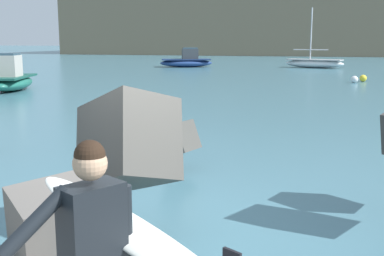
{
  "coord_description": "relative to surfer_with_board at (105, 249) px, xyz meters",
  "views": [
    {
      "loc": [
        2.27,
        -5.8,
        2.6
      ],
      "look_at": [
        0.45,
        0.5,
        1.4
      ],
      "focal_mm": 45.12,
      "sensor_mm": 36.0,
      "label": 1
    }
  ],
  "objects": [
    {
      "name": "boat_near_left",
      "position": [
        -12.26,
        42.83,
        -0.69
      ],
      "size": [
        5.51,
        3.83,
        1.89
      ],
      "color": "navy",
      "rests_on": "ground"
    },
    {
      "name": "surfer_with_board",
      "position": [
        0.0,
        0.0,
        0.0
      ],
      "size": [
        2.0,
        1.55,
        1.78
      ],
      "color": "black",
      "rests_on": "walkway_path"
    },
    {
      "name": "headland_bluff",
      "position": [
        -10.32,
        98.99,
        6.33
      ],
      "size": [
        75.51,
        43.53,
        15.17
      ],
      "color": "#847056",
      "rests_on": "ground"
    },
    {
      "name": "boat_near_centre",
      "position": [
        -14.66,
        18.9,
        -0.68
      ],
      "size": [
        2.97,
        4.58,
        1.95
      ],
      "color": "#1E6656",
      "rests_on": "ground"
    },
    {
      "name": "boat_mid_right",
      "position": [
        -0.24,
        44.74,
        -0.81
      ],
      "size": [
        5.8,
        3.01,
        5.59
      ],
      "color": "white",
      "rests_on": "ground"
    },
    {
      "name": "mooring_buoy_middle",
      "position": [
        3.31,
        29.76,
        -1.06
      ],
      "size": [
        0.44,
        0.44,
        0.44
      ],
      "color": "yellow",
      "rests_on": "ground"
    },
    {
      "name": "mooring_buoy_inner",
      "position": [
        2.74,
        28.62,
        -1.06
      ],
      "size": [
        0.44,
        0.44,
        0.44
      ],
      "color": "silver",
      "rests_on": "ground"
    },
    {
      "name": "breakwater_jetty",
      "position": [
        -0.1,
        3.78,
        -0.24
      ],
      "size": [
        30.83,
        5.82,
        2.72
      ],
      "color": "#3D3A38",
      "rests_on": "ground"
    },
    {
      "name": "ground_plane",
      "position": [
        -0.93,
        3.17,
        -1.28
      ],
      "size": [
        400.0,
        400.0,
        0.0
      ],
      "primitive_type": "plane",
      "color": "#42707F"
    }
  ]
}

